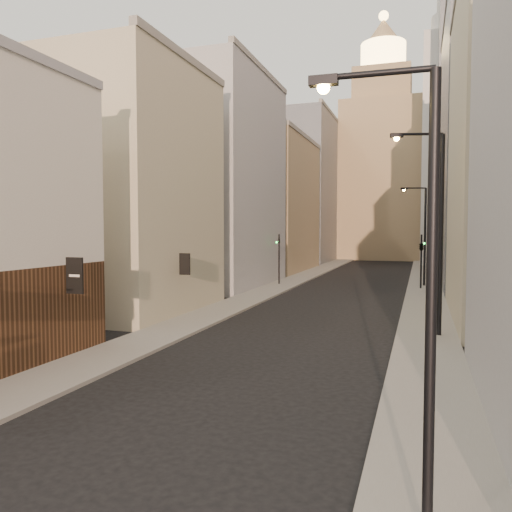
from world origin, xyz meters
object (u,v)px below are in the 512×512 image
(traffic_light_left, at_px, (279,248))
(clock_tower, at_px, (382,163))
(white_tower, at_px, (450,142))
(streetlamp_mid, at_px, (436,222))
(streetlamp_near, at_px, (418,282))
(streetlamp_far, at_px, (422,230))
(traffic_light_right, at_px, (421,247))

(traffic_light_left, bearing_deg, clock_tower, -109.30)
(white_tower, bearing_deg, streetlamp_mid, -93.34)
(clock_tower, distance_m, streetlamp_mid, 69.85)
(streetlamp_near, xyz_separation_m, traffic_light_left, (-13.10, 38.20, -0.95))
(streetlamp_near, relative_size, traffic_light_left, 1.62)
(white_tower, distance_m, streetlamp_far, 34.28)
(white_tower, height_order, streetlamp_mid, white_tower)
(traffic_light_right, bearing_deg, clock_tower, -88.21)
(clock_tower, xyz_separation_m, traffic_light_right, (7.18, -47.78, -13.80))
(streetlamp_near, height_order, traffic_light_right, streetlamp_near)
(streetlamp_near, distance_m, traffic_light_right, 38.63)
(streetlamp_mid, height_order, traffic_light_left, streetlamp_mid)
(white_tower, distance_m, traffic_light_right, 37.07)
(traffic_light_left, xyz_separation_m, traffic_light_right, (13.17, 0.42, 0.15))
(white_tower, bearing_deg, traffic_light_left, -116.42)
(white_tower, xyz_separation_m, streetlamp_near, (-3.89, -72.40, -13.97))
(streetlamp_far, distance_m, traffic_light_right, 2.84)
(white_tower, bearing_deg, clock_tower, 128.16)
(clock_tower, distance_m, traffic_light_left, 50.54)
(clock_tower, xyz_separation_m, streetlamp_far, (7.25, -45.39, -12.27))
(traffic_light_right, bearing_deg, white_tower, -103.21)
(streetlamp_mid, bearing_deg, white_tower, 70.34)
(streetlamp_near, xyz_separation_m, streetlamp_far, (0.14, 41.01, 0.73))
(clock_tower, bearing_deg, streetlamp_mid, -83.48)
(streetlamp_mid, bearing_deg, clock_tower, 80.21)
(streetlamp_near, relative_size, streetlamp_mid, 0.79)
(clock_tower, distance_m, white_tower, 17.83)
(clock_tower, bearing_deg, streetlamp_near, -85.30)
(white_tower, relative_size, traffic_light_right, 8.30)
(streetlamp_far, bearing_deg, clock_tower, 79.04)
(clock_tower, relative_size, streetlamp_near, 5.53)
(streetlamp_near, relative_size, streetlamp_far, 0.86)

